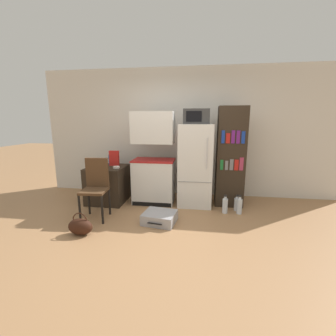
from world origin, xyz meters
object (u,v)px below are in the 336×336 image
object	(u,v)px
microwave	(196,117)
bottle_amber_beer	(104,166)
water_bottle_front	(239,206)
kitchen_hutch	(154,162)
bottle_blue_soda	(111,159)
water_bottle_back	(237,204)
suitcase_large_flat	(160,217)
handbag	(80,226)
bowl	(116,167)
water_bottle_middle	(225,205)
bookshelf	(230,157)
bottle_milk_white	(99,163)
chair	(96,183)
side_table	(108,184)
refrigerator	(195,165)
cereal_box	(114,158)

from	to	relation	value
microwave	bottle_amber_beer	world-z (taller)	microwave
water_bottle_front	kitchen_hutch	bearing A→B (deg)	166.72
kitchen_hutch	bottle_blue_soda	size ratio (longest dim) A/B	7.23
bottle_amber_beer	water_bottle_front	world-z (taller)	bottle_amber_beer
water_bottle_back	suitcase_large_flat	bearing A→B (deg)	-152.30
kitchen_hutch	suitcase_large_flat	distance (m)	1.21
suitcase_large_flat	handbag	distance (m)	1.19
bowl	suitcase_large_flat	world-z (taller)	bowl
bottle_blue_soda	water_bottle_middle	world-z (taller)	bottle_blue_soda
bookshelf	bottle_milk_white	distance (m)	2.58
chair	bottle_blue_soda	bearing A→B (deg)	93.49
bookshelf	water_bottle_middle	world-z (taller)	bookshelf
bottle_milk_white	kitchen_hutch	bearing A→B (deg)	2.32
bottle_blue_soda	chair	distance (m)	1.05
water_bottle_front	water_bottle_middle	xyz separation A→B (m)	(-0.25, -0.00, -0.00)
handbag	water_bottle_back	world-z (taller)	handbag
side_table	water_bottle_back	size ratio (longest dim) A/B	2.47
microwave	suitcase_large_flat	distance (m)	1.91
bookshelf	chair	xyz separation A→B (m)	(-2.28, -0.91, -0.34)
chair	refrigerator	bearing A→B (deg)	22.02
kitchen_hutch	bottle_amber_beer	bearing A→B (deg)	-159.59
cereal_box	water_bottle_back	xyz separation A→B (m)	(2.40, -0.28, -0.74)
bottle_amber_beer	bookshelf	bearing A→B (deg)	9.81
refrigerator	bottle_milk_white	xyz separation A→B (m)	(-1.91, -0.03, 0.01)
water_bottle_back	refrigerator	bearing A→B (deg)	163.93
bookshelf	kitchen_hutch	bearing A→B (deg)	-177.05
kitchen_hutch	bottle_blue_soda	world-z (taller)	kitchen_hutch
refrigerator	water_bottle_middle	distance (m)	0.91
bookshelf	chair	world-z (taller)	bookshelf
bookshelf	bowl	world-z (taller)	bookshelf
handbag	water_bottle_middle	xyz separation A→B (m)	(2.13, 1.09, 0.02)
suitcase_large_flat	bottle_amber_beer	bearing A→B (deg)	161.64
refrigerator	water_bottle_front	distance (m)	1.08
bookshelf	water_bottle_middle	bearing A→B (deg)	-103.12
bottle_blue_soda	handbag	world-z (taller)	bottle_blue_soda
bottle_amber_beer	water_bottle_front	xyz separation A→B (m)	(2.49, -0.05, -0.63)
bottle_amber_beer	cereal_box	distance (m)	0.39
chair	bottle_milk_white	bearing A→B (deg)	105.50
bottle_amber_beer	bottle_milk_white	distance (m)	0.36
bowl	handbag	distance (m)	1.41
water_bottle_front	bookshelf	bearing A→B (deg)	107.31
water_bottle_middle	refrigerator	bearing A→B (deg)	146.53
side_table	bowl	world-z (taller)	bowl
bookshelf	bottle_blue_soda	bearing A→B (deg)	177.55
bottle_milk_white	cereal_box	xyz separation A→B (m)	(0.28, 0.08, 0.09)
bottle_amber_beer	bowl	xyz separation A→B (m)	(0.20, 0.12, -0.04)
water_bottle_middle	water_bottle_back	size ratio (longest dim) A/B	1.13
bottle_amber_beer	bottle_blue_soda	distance (m)	0.52
water_bottle_front	water_bottle_back	world-z (taller)	water_bottle_front
suitcase_large_flat	handbag	xyz separation A→B (m)	(-1.05, -0.55, 0.04)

